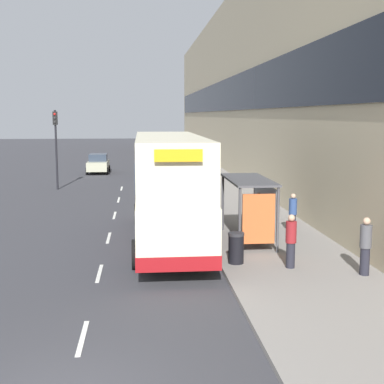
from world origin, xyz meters
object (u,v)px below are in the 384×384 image
object	(u,v)px
car_1	(98,164)
pedestrian_at_shelter	(365,246)
car_0	(157,168)
pedestrian_2	(293,213)
pedestrian_3	(259,213)
double_decker_bus_near	(169,187)
litter_bin	(236,248)
traffic_light_far_kerb	(56,137)
bus_shelter	(254,199)
car_2	(151,146)
pedestrian_1	(291,241)

from	to	relation	value
car_1	pedestrian_at_shelter	bearing A→B (deg)	108.46
car_0	pedestrian_2	size ratio (longest dim) A/B	2.25
pedestrian_at_shelter	pedestrian_3	world-z (taller)	pedestrian_at_shelter
double_decker_bus_near	litter_bin	world-z (taller)	double_decker_bus_near
pedestrian_at_shelter	traffic_light_far_kerb	bearing A→B (deg)	120.33
bus_shelter	pedestrian_2	world-z (taller)	bus_shelter
bus_shelter	car_2	distance (m)	54.81
car_0	pedestrian_at_shelter	bearing A→B (deg)	-78.27
car_1	car_2	size ratio (longest dim) A/B	1.03
pedestrian_at_shelter	traffic_light_far_kerb	size ratio (longest dim) A/B	0.34
double_decker_bus_near	car_0	xyz separation A→B (m)	(0.21, 21.92, -1.39)
car_2	pedestrian_3	xyz separation A→B (m)	(3.54, -53.41, 0.18)
car_1	pedestrian_at_shelter	distance (m)	33.90
car_0	litter_bin	world-z (taller)	car_0
double_decker_bus_near	pedestrian_2	bearing A→B (deg)	8.58
bus_shelter	pedestrian_1	xyz separation A→B (m)	(0.46, -3.63, -0.83)
car_0	pedestrian_3	xyz separation A→B (m)	(3.60, -21.26, 0.16)
car_0	car_2	distance (m)	32.15
car_1	pedestrian_3	size ratio (longest dim) A/B	2.19
car_2	pedestrian_2	world-z (taller)	pedestrian_2
pedestrian_2	traffic_light_far_kerb	xyz separation A→B (m)	(-12.15, 15.68, 2.63)
pedestrian_at_shelter	litter_bin	xyz separation A→B (m)	(-3.77, 1.70, -0.41)
litter_bin	traffic_light_far_kerb	distance (m)	22.15
pedestrian_1	car_0	bearing A→B (deg)	97.72
litter_bin	bus_shelter	bearing A→B (deg)	67.29
car_1	car_2	bearing A→B (deg)	-100.72
car_1	pedestrian_3	distance (m)	27.63
double_decker_bus_near	pedestrian_1	xyz separation A→B (m)	(3.76, -4.27, -1.24)
traffic_light_far_kerb	pedestrian_3	bearing A→B (deg)	-55.98
car_1	litter_bin	size ratio (longest dim) A/B	3.73
double_decker_bus_near	car_0	distance (m)	21.96
bus_shelter	pedestrian_2	xyz separation A→B (m)	(1.98, 1.44, -0.87)
bus_shelter	pedestrian_1	world-z (taller)	bus_shelter
bus_shelter	car_1	bearing A→B (deg)	106.55
pedestrian_3	litter_bin	size ratio (longest dim) A/B	1.70
pedestrian_1	traffic_light_far_kerb	bearing A→B (deg)	117.13
pedestrian_at_shelter	litter_bin	world-z (taller)	pedestrian_at_shelter
pedestrian_at_shelter	litter_bin	bearing A→B (deg)	155.74
litter_bin	pedestrian_at_shelter	bearing A→B (deg)	-24.26
litter_bin	double_decker_bus_near	bearing A→B (deg)	120.19
pedestrian_1	traffic_light_far_kerb	distance (m)	23.46
double_decker_bus_near	pedestrian_1	world-z (taller)	double_decker_bus_near
car_0	traffic_light_far_kerb	distance (m)	9.34
car_0	car_2	size ratio (longest dim) A/B	1.00
bus_shelter	traffic_light_far_kerb	bearing A→B (deg)	120.71
pedestrian_at_shelter	pedestrian_2	xyz separation A→B (m)	(-0.57, 6.06, -0.07)
car_2	car_0	bearing A→B (deg)	-90.10
pedestrian_1	litter_bin	bearing A→B (deg)	157.26
car_0	pedestrian_1	size ratio (longest dim) A/B	2.15
car_2	pedestrian_at_shelter	bearing A→B (deg)	-84.62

